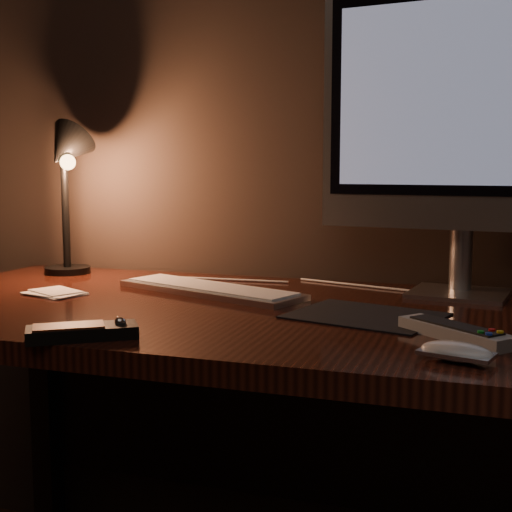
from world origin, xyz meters
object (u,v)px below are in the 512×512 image
(desk, at_px, (281,364))
(tv_remote, at_px, (455,332))
(media_remote, at_px, (82,331))
(mouse, at_px, (456,354))
(monitor, at_px, (465,116))
(keyboard, at_px, (210,289))
(desk_lamp, at_px, (65,171))

(desk, xyz_separation_m, tv_remote, (0.35, -0.21, 0.14))
(desk, relative_size, media_remote, 9.01)
(mouse, bearing_deg, monitor, 107.45)
(keyboard, distance_m, mouse, 0.67)
(desk_lamp, bearing_deg, monitor, -11.96)
(mouse, distance_m, media_remote, 0.57)
(tv_remote, bearing_deg, mouse, -46.35)
(keyboard, xyz_separation_m, tv_remote, (0.53, -0.26, 0.00))
(mouse, xyz_separation_m, tv_remote, (-0.01, 0.14, 0.00))
(media_remote, height_order, tv_remote, media_remote)
(mouse, height_order, media_remote, media_remote)
(tv_remote, bearing_deg, desk, -170.81)
(desk, bearing_deg, keyboard, 163.25)
(media_remote, bearing_deg, mouse, -29.32)
(monitor, xyz_separation_m, tv_remote, (0.01, -0.39, -0.36))
(monitor, distance_m, media_remote, 0.88)
(mouse, distance_m, tv_remote, 0.14)
(desk, height_order, monitor, monitor)
(keyboard, height_order, media_remote, media_remote)
(desk, distance_m, media_remote, 0.47)
(keyboard, distance_m, tv_remote, 0.59)
(tv_remote, bearing_deg, keyboard, -166.49)
(keyboard, bearing_deg, desk, 3.64)
(monitor, relative_size, media_remote, 3.57)
(monitor, height_order, mouse, monitor)
(mouse, relative_size, media_remote, 0.58)
(mouse, bearing_deg, tv_remote, 108.85)
(desk, height_order, desk_lamp, desk_lamp)
(keyboard, relative_size, tv_remote, 2.34)
(desk, xyz_separation_m, mouse, (0.36, -0.34, 0.14))
(monitor, distance_m, tv_remote, 0.54)
(keyboard, height_order, desk_lamp, desk_lamp)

